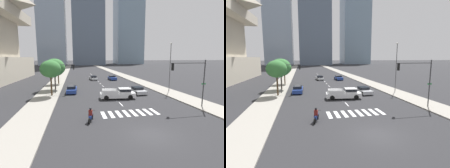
% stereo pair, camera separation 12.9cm
% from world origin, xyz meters
% --- Properties ---
extents(ground_plane, '(800.00, 800.00, 0.00)m').
position_xyz_m(ground_plane, '(0.00, 0.00, 0.00)').
color(ground_plane, '#28282B').
extents(sidewalk_east, '(4.00, 260.00, 0.15)m').
position_xyz_m(sidewalk_east, '(11.02, 30.00, 0.07)').
color(sidewalk_east, gray).
rests_on(sidewalk_east, ground).
extents(sidewalk_west, '(4.00, 260.00, 0.15)m').
position_xyz_m(sidewalk_west, '(-11.02, 30.00, 0.07)').
color(sidewalk_west, gray).
rests_on(sidewalk_west, ground).
extents(crosswalk_near, '(6.75, 2.48, 0.01)m').
position_xyz_m(crosswalk_near, '(0.00, 5.97, 0.00)').
color(crosswalk_near, silver).
rests_on(crosswalk_near, ground).
extents(lane_divider_center, '(0.14, 50.00, 0.01)m').
position_xyz_m(lane_divider_center, '(0.00, 33.97, 0.00)').
color(lane_divider_center, silver).
rests_on(lane_divider_center, ground).
extents(motorcycle_lead, '(0.90, 2.04, 1.49)m').
position_xyz_m(motorcycle_lead, '(-4.78, 4.28, 0.58)').
color(motorcycle_lead, black).
rests_on(motorcycle_lead, ground).
extents(pickup_truck, '(5.74, 2.43, 1.67)m').
position_xyz_m(pickup_truck, '(0.64, 13.36, 0.81)').
color(pickup_truck, silver).
rests_on(pickup_truck, ground).
extents(sedan_silver_0, '(2.17, 4.36, 1.22)m').
position_xyz_m(sedan_silver_0, '(4.95, 16.51, 0.57)').
color(sedan_silver_0, '#B7BABF').
rests_on(sedan_silver_0, ground).
extents(sedan_blue_1, '(1.98, 4.34, 1.31)m').
position_xyz_m(sedan_blue_1, '(4.53, 36.60, 0.61)').
color(sedan_blue_1, navy).
rests_on(sedan_blue_1, ground).
extents(sedan_blue_2, '(1.95, 4.77, 1.32)m').
position_xyz_m(sedan_blue_2, '(-6.92, 19.85, 0.61)').
color(sedan_blue_2, navy).
rests_on(sedan_blue_2, ground).
extents(sedan_silver_3, '(2.06, 4.69, 1.25)m').
position_xyz_m(sedan_silver_3, '(-0.96, 37.62, 0.57)').
color(sedan_silver_3, '#B7BABF').
rests_on(sedan_silver_3, ground).
extents(traffic_signal_near, '(5.15, 0.28, 6.11)m').
position_xyz_m(traffic_signal_near, '(8.33, 6.26, 4.36)').
color(traffic_signal_near, '#333335').
rests_on(traffic_signal_near, sidewalk_east).
extents(traffic_signal_far, '(3.93, 0.28, 5.52)m').
position_xyz_m(traffic_signal_far, '(-8.45, 19.36, 3.91)').
color(traffic_signal_far, '#333335').
rests_on(traffic_signal_far, sidewalk_west).
extents(street_lamp_east, '(0.50, 0.24, 9.09)m').
position_xyz_m(street_lamp_east, '(11.32, 16.53, 5.31)').
color(street_lamp_east, '#3F3F42').
rests_on(street_lamp_east, sidewalk_east).
extents(street_tree_nearest, '(3.43, 3.43, 5.97)m').
position_xyz_m(street_tree_nearest, '(-10.22, 17.42, 4.64)').
color(street_tree_nearest, '#4C3823').
rests_on(street_tree_nearest, sidewalk_west).
extents(street_tree_second, '(4.14, 4.14, 6.21)m').
position_xyz_m(street_tree_second, '(-10.22, 23.23, 4.58)').
color(street_tree_second, '#4C3823').
rests_on(street_tree_second, sidewalk_west).
extents(street_tree_third, '(3.48, 3.48, 5.43)m').
position_xyz_m(street_tree_third, '(-10.22, 30.46, 4.08)').
color(street_tree_third, '#4C3823').
rests_on(street_tree_third, sidewalk_west).
extents(office_tower_left_skyline, '(22.28, 27.86, 97.94)m').
position_xyz_m(office_tower_left_skyline, '(-24.19, 149.28, 43.78)').
color(office_tower_left_skyline, '#8C9EB2').
rests_on(office_tower_left_skyline, ground).
extents(office_tower_right_skyline, '(27.45, 24.25, 81.07)m').
position_xyz_m(office_tower_right_skyline, '(49.95, 165.90, 40.01)').
color(office_tower_right_skyline, '#7A93A8').
rests_on(office_tower_right_skyline, ground).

